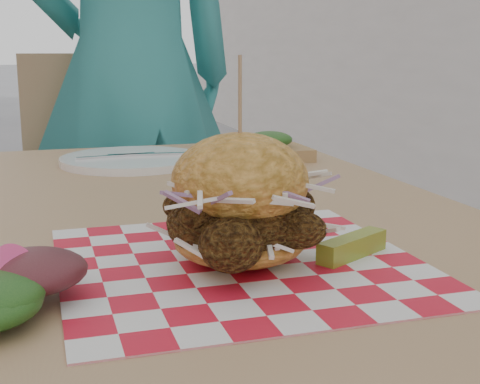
% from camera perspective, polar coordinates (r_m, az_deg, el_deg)
% --- Properties ---
extents(diner, '(0.72, 0.54, 1.79)m').
position_cam_1_polar(diner, '(1.86, -9.30, 9.93)').
color(diner, teal).
rests_on(diner, ground).
extents(patio_table, '(0.80, 1.20, 0.75)m').
position_cam_1_polar(patio_table, '(0.95, -5.87, -5.93)').
color(patio_table, tan).
rests_on(patio_table, ground).
extents(patio_chair, '(0.46, 0.47, 0.95)m').
position_cam_1_polar(patio_chair, '(1.86, -11.01, -0.81)').
color(patio_chair, tan).
rests_on(patio_chair, ground).
extents(paper_liner, '(0.36, 0.36, 0.00)m').
position_cam_1_polar(paper_liner, '(0.68, 0.00, -6.07)').
color(paper_liner, red).
rests_on(paper_liner, patio_table).
extents(sandwich, '(0.18, 0.18, 0.21)m').
position_cam_1_polar(sandwich, '(0.67, 0.00, -1.30)').
color(sandwich, gold).
rests_on(sandwich, paper_liner).
extents(pickle_spear, '(0.09, 0.07, 0.02)m').
position_cam_1_polar(pickle_spear, '(0.71, 9.55, -4.60)').
color(pickle_spear, olive).
rests_on(pickle_spear, paper_liner).
extents(place_setting, '(0.27, 0.27, 0.02)m').
position_cam_1_polar(place_setting, '(1.29, -9.19, 2.73)').
color(place_setting, white).
rests_on(place_setting, patio_table).
extents(kraft_tray, '(0.15, 0.12, 0.06)m').
position_cam_1_polar(kraft_tray, '(1.31, 2.53, 3.75)').
color(kraft_tray, '#9B7546').
rests_on(kraft_tray, patio_table).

